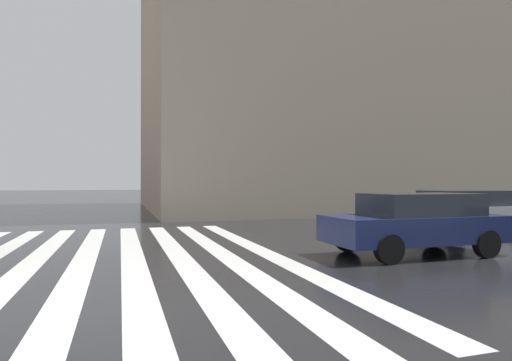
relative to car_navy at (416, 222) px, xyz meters
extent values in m
plane|color=black|center=(-2.50, 6.63, -0.76)|extent=(220.00, 220.00, 0.00)
cube|color=silver|center=(1.50, 3.21, -0.75)|extent=(13.00, 0.50, 0.01)
cube|color=silver|center=(1.50, 4.21, -0.75)|extent=(13.00, 0.50, 0.01)
cube|color=silver|center=(1.50, 5.21, -0.75)|extent=(13.00, 0.50, 0.01)
cube|color=silver|center=(1.50, 6.21, -0.75)|extent=(13.00, 0.50, 0.01)
cube|color=silver|center=(1.50, 7.21, -0.75)|extent=(13.00, 0.50, 0.01)
cube|color=silver|center=(1.50, 8.21, -0.75)|extent=(13.00, 0.50, 0.01)
cube|color=tan|center=(19.36, -8.87, 9.13)|extent=(18.72, 27.40, 19.78)
cube|color=navy|center=(0.00, 0.04, -0.15)|extent=(1.75, 4.10, 0.60)
cube|color=#232833|center=(0.00, -0.11, 0.40)|extent=(1.54, 2.46, 0.50)
cylinder|color=black|center=(-0.82, 1.29, -0.45)|extent=(0.20, 0.62, 0.62)
cylinder|color=black|center=(0.83, 1.29, -0.45)|extent=(0.20, 0.62, 0.62)
cylinder|color=black|center=(-0.82, -1.21, -0.45)|extent=(0.20, 0.62, 0.62)
cylinder|color=black|center=(0.83, -1.21, -0.45)|extent=(0.20, 0.62, 0.62)
cube|color=#B7B7BC|center=(3.00, -4.34, -0.15)|extent=(1.75, 4.10, 0.60)
cube|color=#232833|center=(3.00, -4.19, 0.40)|extent=(1.54, 2.46, 0.50)
cylinder|color=black|center=(3.83, -5.59, -0.45)|extent=(0.20, 0.62, 0.62)
cylinder|color=black|center=(3.83, -3.09, -0.45)|extent=(0.20, 0.62, 0.62)
cylinder|color=black|center=(2.17, -3.09, -0.45)|extent=(0.20, 0.62, 0.62)
camera|label=1|loc=(-8.25, 6.49, 0.88)|focal=30.04mm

